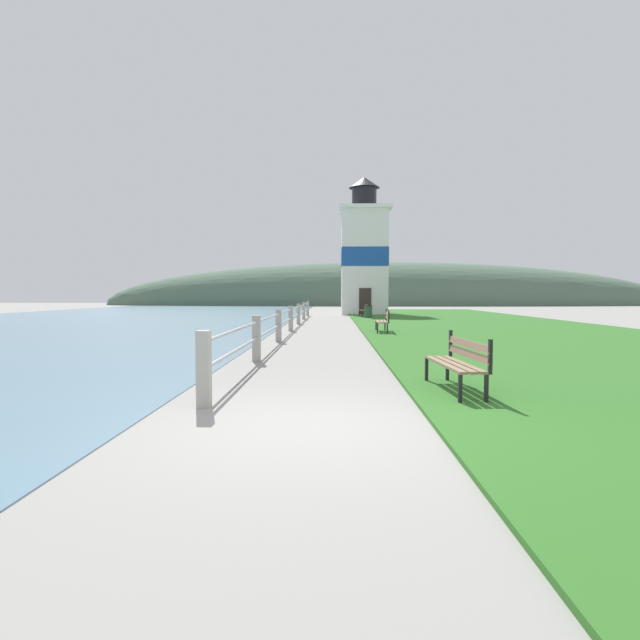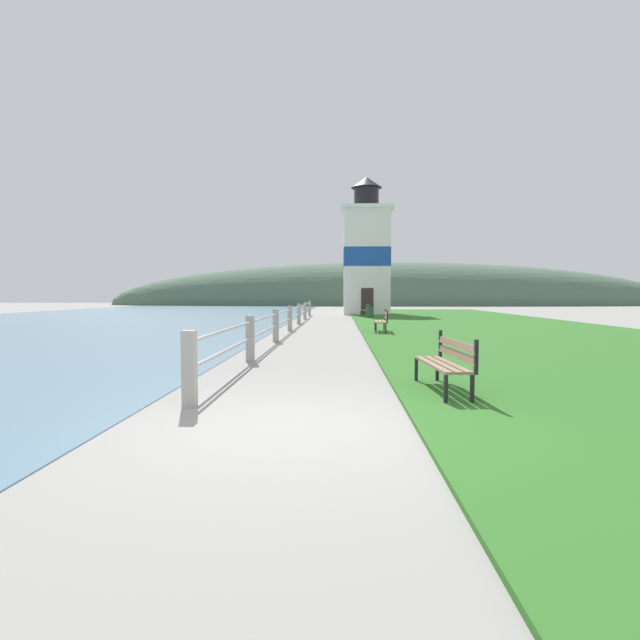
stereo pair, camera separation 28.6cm
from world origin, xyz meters
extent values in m
plane|color=gray|center=(0.00, 0.00, 0.00)|extent=(160.00, 160.00, 0.00)
cube|color=#2D6623|center=(7.53, 17.34, 0.03)|extent=(12.00, 52.03, 0.06)
cube|color=slate|center=(-14.03, 17.34, 0.01)|extent=(24.00, 83.25, 0.01)
cube|color=#A8A399|center=(-1.43, 1.00, 0.53)|extent=(0.18, 0.18, 1.07)
cube|color=#A8A399|center=(-1.43, 5.75, 0.53)|extent=(0.18, 0.18, 1.07)
cube|color=#A8A399|center=(-1.43, 10.49, 0.53)|extent=(0.18, 0.18, 1.07)
cube|color=#A8A399|center=(-1.43, 15.24, 0.53)|extent=(0.18, 0.18, 1.07)
cube|color=#A8A399|center=(-1.43, 19.99, 0.53)|extent=(0.18, 0.18, 1.07)
cube|color=#A8A399|center=(-1.43, 24.74, 0.53)|extent=(0.18, 0.18, 1.07)
cube|color=#A8A399|center=(-1.43, 29.48, 0.53)|extent=(0.18, 0.18, 1.07)
cylinder|color=#B2B2B7|center=(-1.43, 15.24, 0.91)|extent=(0.06, 28.48, 0.06)
cylinder|color=#B2B2B7|center=(-1.43, 15.24, 0.53)|extent=(0.06, 28.48, 0.06)
cube|color=#846B51|center=(2.09, 2.00, 0.47)|extent=(0.25, 1.82, 0.04)
cube|color=#846B51|center=(2.24, 2.01, 0.47)|extent=(0.25, 1.82, 0.04)
cube|color=#846B51|center=(2.39, 2.03, 0.47)|extent=(0.25, 1.82, 0.04)
cube|color=#846B51|center=(2.47, 2.03, 0.79)|extent=(0.19, 1.82, 0.11)
cube|color=#846B51|center=(2.47, 2.03, 0.63)|extent=(0.19, 1.82, 0.11)
cube|color=black|center=(2.12, 1.12, 0.23)|extent=(0.05, 0.05, 0.45)
cube|color=black|center=(1.99, 2.88, 0.23)|extent=(0.05, 0.05, 0.45)
cube|color=black|center=(2.49, 1.15, 0.23)|extent=(0.05, 0.05, 0.45)
cube|color=black|center=(2.36, 2.91, 0.23)|extent=(0.05, 0.05, 0.45)
cube|color=black|center=(2.54, 1.15, 0.70)|extent=(0.05, 0.05, 0.49)
cube|color=black|center=(2.40, 2.91, 0.70)|extent=(0.05, 0.05, 0.49)
cube|color=#846B51|center=(2.14, 14.08, 0.47)|extent=(0.21, 1.82, 0.04)
cube|color=#846B51|center=(2.29, 14.07, 0.47)|extent=(0.21, 1.82, 0.04)
cube|color=#846B51|center=(2.44, 14.07, 0.47)|extent=(0.21, 1.82, 0.04)
cube|color=#846B51|center=(2.52, 14.06, 0.79)|extent=(0.15, 1.82, 0.11)
cube|color=#846B51|center=(2.52, 14.06, 0.63)|extent=(0.15, 1.82, 0.11)
cube|color=black|center=(2.06, 13.20, 0.23)|extent=(0.05, 0.05, 0.45)
cube|color=black|center=(2.15, 14.96, 0.23)|extent=(0.05, 0.05, 0.45)
cube|color=black|center=(2.43, 13.18, 0.23)|extent=(0.05, 0.05, 0.45)
cube|color=black|center=(2.52, 14.94, 0.23)|extent=(0.05, 0.05, 0.45)
cube|color=black|center=(2.48, 13.18, 0.70)|extent=(0.05, 0.05, 0.49)
cube|color=black|center=(2.57, 14.94, 0.70)|extent=(0.05, 0.05, 0.49)
cube|color=#846B51|center=(2.27, 27.74, 0.47)|extent=(0.24, 1.78, 0.04)
cube|color=#846B51|center=(2.42, 27.75, 0.47)|extent=(0.24, 1.78, 0.04)
cube|color=#846B51|center=(2.56, 27.76, 0.47)|extent=(0.24, 1.78, 0.04)
cube|color=#846B51|center=(2.65, 27.77, 0.79)|extent=(0.18, 1.77, 0.11)
cube|color=#846B51|center=(2.65, 27.77, 0.63)|extent=(0.18, 1.77, 0.11)
cube|color=black|center=(2.29, 26.88, 0.23)|extent=(0.05, 0.05, 0.45)
cube|color=black|center=(2.17, 28.60, 0.23)|extent=(0.05, 0.05, 0.45)
cube|color=black|center=(2.66, 26.91, 0.23)|extent=(0.05, 0.05, 0.45)
cube|color=black|center=(2.54, 28.63, 0.23)|extent=(0.05, 0.05, 0.45)
cube|color=black|center=(2.71, 26.91, 0.70)|extent=(0.05, 0.05, 0.49)
cube|color=black|center=(2.59, 28.63, 0.70)|extent=(0.05, 0.05, 0.49)
cube|color=white|center=(2.73, 32.70, 3.93)|extent=(3.42, 3.42, 7.87)
cube|color=#194799|center=(2.73, 32.70, 4.33)|extent=(3.46, 3.46, 1.42)
cube|color=white|center=(2.73, 32.70, 7.99)|extent=(3.93, 3.93, 0.25)
cylinder|color=black|center=(2.73, 32.70, 8.87)|extent=(1.88, 1.88, 1.51)
cone|color=black|center=(2.73, 32.70, 10.04)|extent=(2.35, 2.35, 0.83)
cube|color=#332823|center=(2.73, 30.97, 1.00)|extent=(0.90, 0.06, 2.00)
cylinder|color=#2D5138|center=(2.59, 25.86, 0.40)|extent=(0.50, 0.50, 0.80)
cylinder|color=black|center=(2.59, 25.86, 0.82)|extent=(0.54, 0.54, 0.04)
ellipsoid|color=#4C6651|center=(8.00, 64.69, 0.00)|extent=(80.00, 16.00, 12.00)
camera|label=1|loc=(0.35, -5.79, 1.57)|focal=28.00mm
camera|label=2|loc=(0.64, -5.78, 1.57)|focal=28.00mm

